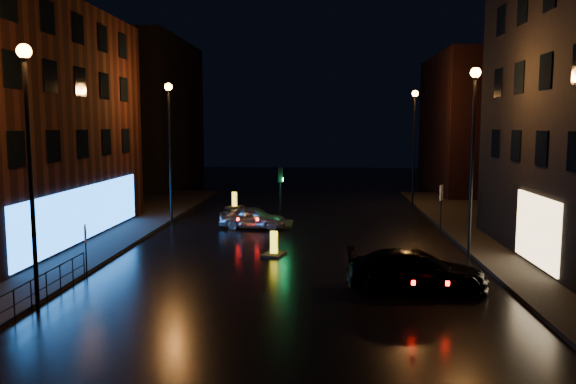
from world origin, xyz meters
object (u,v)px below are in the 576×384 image
object	(u,v)px
road_sign_left	(85,238)
silver_hatchback	(253,217)
road_sign_right	(441,197)
traffic_signal	(281,217)
bollard_far	(235,204)
dark_sedan	(416,271)
bollard_near	(274,250)

from	to	relation	value
road_sign_left	silver_hatchback	bearing A→B (deg)	43.84
silver_hatchback	road_sign_right	world-z (taller)	road_sign_right
traffic_signal	bollard_far	xyz separation A→B (m)	(-3.86, 6.86, -0.25)
dark_sedan	road_sign_left	world-z (taller)	road_sign_left
traffic_signal	road_sign_right	world-z (taller)	traffic_signal
road_sign_right	road_sign_left	bearing A→B (deg)	58.27
dark_sedan	bollard_far	world-z (taller)	dark_sedan
silver_hatchback	dark_sedan	size ratio (longest dim) A/B	0.76
road_sign_left	bollard_far	bearing A→B (deg)	61.09
dark_sedan	bollard_far	xyz separation A→B (m)	(-9.74, 19.87, -0.48)
traffic_signal	dark_sedan	distance (m)	14.27
silver_hatchback	bollard_far	xyz separation A→B (m)	(-2.36, 8.12, -0.40)
traffic_signal	dark_sedan	xyz separation A→B (m)	(5.87, -13.01, 0.23)
dark_sedan	bollard_far	distance (m)	22.13
dark_sedan	traffic_signal	bearing A→B (deg)	24.45
bollard_far	road_sign_left	bearing A→B (deg)	-76.59
bollard_far	road_sign_left	size ratio (longest dim) A/B	0.73
bollard_far	bollard_near	bearing A→B (deg)	-52.30
silver_hatchback	bollard_near	distance (m)	6.89
road_sign_left	road_sign_right	distance (m)	19.02
bollard_far	silver_hatchback	bearing A→B (deg)	-51.83
bollard_near	bollard_far	world-z (taller)	bollard_far
dark_sedan	road_sign_right	distance (m)	12.10
silver_hatchback	bollard_far	bearing A→B (deg)	21.96
silver_hatchback	bollard_near	size ratio (longest dim) A/B	2.60
bollard_far	road_sign_right	world-z (taller)	road_sign_right
bollard_near	bollard_far	xyz separation A→B (m)	(-4.16, 14.76, 0.00)
dark_sedan	silver_hatchback	bearing A→B (deg)	32.26
traffic_signal	silver_hatchback	bearing A→B (deg)	-140.16
bollard_far	road_sign_right	bearing A→B (deg)	-10.60
dark_sedan	road_sign_right	bearing A→B (deg)	-15.38
traffic_signal	bollard_near	bearing A→B (deg)	-87.84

